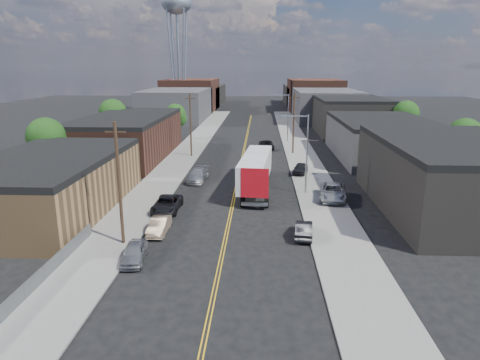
# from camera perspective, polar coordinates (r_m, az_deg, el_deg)

# --- Properties ---
(ground) EXTENTS (260.00, 260.00, 0.00)m
(ground) POSITION_cam_1_polar(r_m,az_deg,el_deg) (83.06, 0.78, 5.19)
(ground) COLOR black
(ground) RESTS_ON ground
(centerline) EXTENTS (0.32, 120.00, 0.01)m
(centerline) POSITION_cam_1_polar(r_m,az_deg,el_deg) (68.33, 0.33, 3.07)
(centerline) COLOR gold
(centerline) RESTS_ON ground
(sidewalk_left) EXTENTS (5.00, 140.00, 0.15)m
(sidewalk_left) POSITION_cam_1_polar(r_m,az_deg,el_deg) (69.36, -7.54, 3.18)
(sidewalk_left) COLOR slate
(sidewalk_left) RESTS_ON ground
(sidewalk_right) EXTENTS (5.00, 140.00, 0.15)m
(sidewalk_right) POSITION_cam_1_polar(r_m,az_deg,el_deg) (68.58, 8.30, 3.02)
(sidewalk_right) COLOR slate
(sidewalk_right) RESTS_ON ground
(warehouse_tan) EXTENTS (12.00, 22.00, 5.60)m
(warehouse_tan) POSITION_cam_1_polar(r_m,az_deg,el_deg) (46.32, -24.07, -0.44)
(warehouse_tan) COLOR olive
(warehouse_tan) RESTS_ON ground
(warehouse_brown) EXTENTS (12.00, 26.00, 6.60)m
(warehouse_brown) POSITION_cam_1_polar(r_m,az_deg,el_deg) (69.86, -14.69, 5.60)
(warehouse_brown) COLOR #44241B
(warehouse_brown) RESTS_ON ground
(industrial_right_a) EXTENTS (14.00, 22.00, 7.10)m
(industrial_right_a) POSITION_cam_1_polar(r_m,az_deg,el_deg) (47.17, 26.64, 0.47)
(industrial_right_a) COLOR black
(industrial_right_a) RESTS_ON ground
(industrial_right_b) EXTENTS (14.00, 24.00, 6.10)m
(industrial_right_b) POSITION_cam_1_polar(r_m,az_deg,el_deg) (71.32, 18.40, 5.30)
(industrial_right_b) COLOR #343436
(industrial_right_b) RESTS_ON ground
(industrial_right_c) EXTENTS (14.00, 22.00, 7.60)m
(industrial_right_c) POSITION_cam_1_polar(r_m,az_deg,el_deg) (96.29, 14.39, 8.36)
(industrial_right_c) COLOR black
(industrial_right_c) RESTS_ON ground
(skyline_left_a) EXTENTS (16.00, 30.00, 8.00)m
(skyline_left_a) POSITION_cam_1_polar(r_m,az_deg,el_deg) (119.45, -8.39, 9.95)
(skyline_left_a) COLOR #343436
(skyline_left_a) RESTS_ON ground
(skyline_right_a) EXTENTS (16.00, 30.00, 8.00)m
(skyline_right_a) POSITION_cam_1_polar(r_m,az_deg,el_deg) (118.49, 11.26, 9.78)
(skyline_right_a) COLOR #343436
(skyline_right_a) RESTS_ON ground
(skyline_left_b) EXTENTS (16.00, 26.00, 10.00)m
(skyline_left_b) POSITION_cam_1_polar(r_m,az_deg,el_deg) (143.92, -6.49, 11.23)
(skyline_left_b) COLOR #44241B
(skyline_left_b) RESTS_ON ground
(skyline_right_b) EXTENTS (16.00, 26.00, 10.00)m
(skyline_right_b) POSITION_cam_1_polar(r_m,az_deg,el_deg) (143.13, 9.84, 11.09)
(skyline_right_b) COLOR #44241B
(skyline_right_b) RESTS_ON ground
(skyline_left_c) EXTENTS (16.00, 40.00, 7.00)m
(skyline_left_c) POSITION_cam_1_polar(r_m,az_deg,el_deg) (163.76, -5.35, 11.17)
(skyline_left_c) COLOR black
(skyline_left_c) RESTS_ON ground
(skyline_right_c) EXTENTS (16.00, 40.00, 7.00)m
(skyline_right_c) POSITION_cam_1_polar(r_m,az_deg,el_deg) (163.06, 8.98, 11.04)
(skyline_right_c) COLOR black
(skyline_right_c) RESTS_ON ground
(water_tower) EXTENTS (9.00, 9.00, 36.90)m
(water_tower) POSITION_cam_1_polar(r_m,az_deg,el_deg) (135.16, -8.45, 21.83)
(water_tower) COLOR gray
(water_tower) RESTS_ON ground
(streetlight_near) EXTENTS (3.39, 0.25, 9.00)m
(streetlight_near) POSITION_cam_1_polar(r_m,az_deg,el_deg) (47.85, 8.45, 4.28)
(streetlight_near) COLOR gray
(streetlight_near) RESTS_ON ground
(streetlight_far) EXTENTS (3.39, 0.25, 9.00)m
(streetlight_far) POSITION_cam_1_polar(r_m,az_deg,el_deg) (82.41, 6.14, 8.77)
(streetlight_far) COLOR gray
(streetlight_far) RESTS_ON ground
(utility_pole_left_near) EXTENTS (1.60, 0.26, 10.00)m
(utility_pole_left_near) POSITION_cam_1_polar(r_m,az_deg,el_deg) (34.83, -15.81, -0.45)
(utility_pole_left_near) COLOR black
(utility_pole_left_near) RESTS_ON ground
(utility_pole_left_far) EXTENTS (1.60, 0.26, 10.00)m
(utility_pole_left_far) POSITION_cam_1_polar(r_m,az_deg,el_deg) (68.30, -6.61, 7.34)
(utility_pole_left_far) COLOR black
(utility_pole_left_far) RESTS_ON ground
(utility_pole_right) EXTENTS (1.60, 0.26, 10.00)m
(utility_pole_right) POSITION_cam_1_polar(r_m,az_deg,el_deg) (70.58, 7.17, 7.57)
(utility_pole_right) COLOR black
(utility_pole_right) RESTS_ON ground
(chainlink_fence) EXTENTS (0.05, 16.00, 1.22)m
(chainlink_fence) POSITION_cam_1_polar(r_m,az_deg,el_deg) (32.02, -24.65, -11.23)
(chainlink_fence) COLOR slate
(chainlink_fence) RESTS_ON ground
(tree_left_near) EXTENTS (4.85, 4.76, 7.91)m
(tree_left_near) POSITION_cam_1_polar(r_m,az_deg,el_deg) (59.00, -24.36, 4.96)
(tree_left_near) COLOR black
(tree_left_near) RESTS_ON ground
(tree_left_mid) EXTENTS (5.10, 5.04, 8.37)m
(tree_left_mid) POSITION_cam_1_polar(r_m,az_deg,el_deg) (81.80, -16.53, 8.31)
(tree_left_mid) COLOR black
(tree_left_mid) RESTS_ON ground
(tree_left_far) EXTENTS (4.35, 4.20, 6.97)m
(tree_left_far) POSITION_cam_1_polar(r_m,az_deg,el_deg) (86.00, -8.59, 8.44)
(tree_left_far) COLOR black
(tree_left_far) RESTS_ON ground
(tree_right_near) EXTENTS (4.60, 4.48, 7.44)m
(tree_right_near) POSITION_cam_1_polar(r_m,az_deg,el_deg) (64.55, 27.79, 5.04)
(tree_right_near) COLOR black
(tree_right_near) RESTS_ON ground
(tree_right_far) EXTENTS (4.85, 4.76, 7.91)m
(tree_right_far) POSITION_cam_1_polar(r_m,az_deg,el_deg) (86.67, 21.28, 8.05)
(tree_right_far) COLOR black
(tree_right_far) RESTS_ON ground
(semi_truck) EXTENTS (3.91, 16.60, 4.30)m
(semi_truck) POSITION_cam_1_polar(r_m,az_deg,el_deg) (50.43, 2.11, 1.63)
(semi_truck) COLOR beige
(semi_truck) RESTS_ON ground
(car_left_a) EXTENTS (2.05, 4.24, 1.39)m
(car_left_a) POSITION_cam_1_polar(r_m,az_deg,el_deg) (33.01, -13.93, -9.37)
(car_left_a) COLOR gray
(car_left_a) RESTS_ON ground
(car_left_b) EXTENTS (1.45, 4.13, 1.36)m
(car_left_b) POSITION_cam_1_polar(r_m,az_deg,el_deg) (37.85, -10.75, -6.01)
(car_left_b) COLOR #947C61
(car_left_b) RESTS_ON ground
(car_left_c) EXTENTS (2.52, 5.38, 1.49)m
(car_left_c) POSITION_cam_1_polar(r_m,az_deg,el_deg) (43.27, -9.71, -3.19)
(car_left_c) COLOR black
(car_left_c) RESTS_ON ground
(car_left_d) EXTENTS (2.60, 5.45, 1.53)m
(car_left_d) POSITION_cam_1_polar(r_m,az_deg,el_deg) (54.08, -5.65, 0.65)
(car_left_d) COLOR #95979A
(car_left_d) RESTS_ON ground
(car_right_oncoming) EXTENTS (1.81, 4.18, 1.34)m
(car_right_oncoming) POSITION_cam_1_polar(r_m,az_deg,el_deg) (36.80, 8.50, -6.54)
(car_right_oncoming) COLOR black
(car_right_oncoming) RESTS_ON ground
(car_right_lot_a) EXTENTS (3.53, 6.26, 1.65)m
(car_right_lot_a) POSITION_cam_1_polar(r_m,az_deg,el_deg) (47.03, 12.28, -1.55)
(car_right_lot_a) COLOR #9A9C9F
(car_right_lot_a) RESTS_ON sidewalk_right
(car_right_lot_c) EXTENTS (2.62, 4.35, 1.38)m
(car_right_lot_c) POSITION_cam_1_polar(r_m,az_deg,el_deg) (57.60, 8.04, 1.53)
(car_right_lot_c) COLOR black
(car_right_lot_c) RESTS_ON sidewalk_right
(car_ahead_truck) EXTENTS (2.76, 5.35, 1.44)m
(car_ahead_truck) POSITION_cam_1_polar(r_m,az_deg,el_deg) (75.15, 3.56, 4.69)
(car_ahead_truck) COLOR black
(car_ahead_truck) RESTS_ON ground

